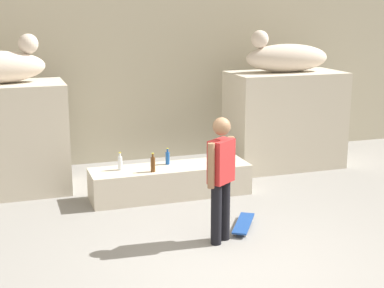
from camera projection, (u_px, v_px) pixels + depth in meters
The scene contains 11 objects.
ground_plane at pixel (231, 262), 6.97m from camera, with size 40.00×40.00×0.00m, color gray.
facade_wall at pixel (131, 33), 11.26m from camera, with size 11.92×0.60×5.01m, color #B5AC94.
pedestal_left at pixel (0, 139), 9.34m from camera, with size 2.13×1.13×1.82m, color beige.
pedestal_right at pixel (285, 120), 10.92m from camera, with size 2.13×1.13×1.82m, color beige.
statue_reclining_right at pixel (285, 57), 10.63m from camera, with size 1.63×0.67×0.78m.
ledge_block at pixel (170, 181), 9.33m from camera, with size 2.59×0.71×0.50m, color beige.
skater at pixel (221, 175), 7.36m from camera, with size 0.46×0.37×1.67m.
skateboard at pixel (244, 224), 8.02m from camera, with size 0.60×0.78×0.08m.
bottle_clear at pixel (120, 163), 9.06m from camera, with size 0.07×0.07×0.29m.
bottle_blue at pixel (168, 158), 9.38m from camera, with size 0.07×0.07×0.27m.
bottle_brown at pixel (153, 164), 8.95m from camera, with size 0.07×0.07×0.30m.
Camera 1 is at (-2.48, -5.95, 3.05)m, focal length 53.64 mm.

